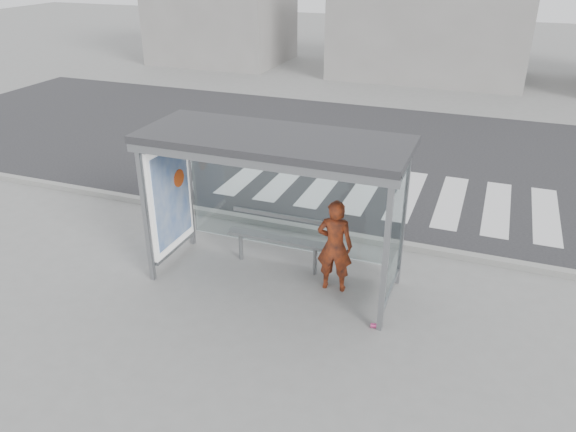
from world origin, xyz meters
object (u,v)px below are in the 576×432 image
(bus_shelter, at_px, (253,170))
(bench, at_px, (278,238))
(soda_can, at_px, (375,326))
(person, at_px, (335,246))

(bus_shelter, height_order, bench, bus_shelter)
(soda_can, bearing_deg, bench, 150.12)
(person, relative_size, soda_can, 12.11)
(person, distance_m, soda_can, 1.46)
(person, bearing_deg, soda_can, 131.99)
(bench, height_order, soda_can, bench)
(bus_shelter, xyz_separation_m, person, (1.39, 0.08, -1.17))
(bus_shelter, relative_size, person, 2.61)
(person, bearing_deg, bus_shelter, -2.10)
(person, xyz_separation_m, bench, (-1.15, 0.35, -0.25))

